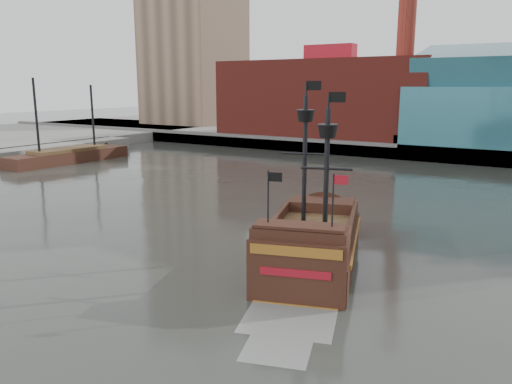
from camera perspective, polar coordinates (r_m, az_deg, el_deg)
The scene contains 7 objects.
ground at distance 30.60m, azimuth -9.18°, elevation -11.50°, with size 400.00×400.00×0.00m, color #2A2C27.
promenade_far at distance 115.08m, azimuth 22.40°, elevation 5.58°, with size 220.00×60.00×2.00m, color slate.
seawall at distance 86.25m, azimuth 19.08°, elevation 4.16°, with size 220.00×1.00×2.60m, color #4C4C49.
pier at distance 92.74m, azimuth -24.46°, elevation 4.06°, with size 6.00×40.00×2.00m, color slate.
skyline at distance 107.15m, azimuth 25.61°, elevation 17.56°, with size 149.00×45.00×62.00m.
pirate_ship at distance 34.76m, azimuth 6.39°, elevation -6.36°, with size 10.49×18.66×13.39m.
docked_vessel at distance 86.28m, azimuth -20.58°, elevation 3.78°, with size 5.38×20.70×13.97m.
Camera 1 is at (18.64, -21.02, 12.14)m, focal length 35.00 mm.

